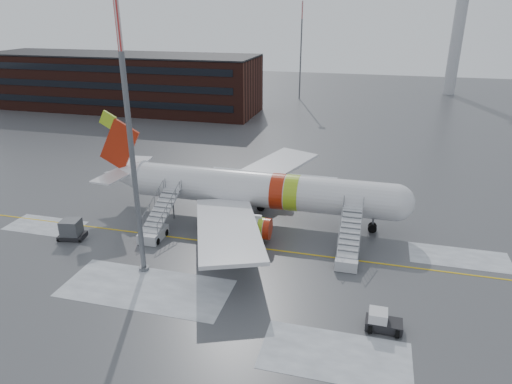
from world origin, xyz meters
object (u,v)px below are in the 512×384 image
(pushback_tug, at_px, (382,321))
(light_mast_near, at_px, (130,136))
(uld_container, at_px, (71,230))
(airstair_fwd, at_px, (348,250))
(airliner, at_px, (252,189))
(airstair_aft, at_px, (156,226))

(pushback_tug, relative_size, light_mast_near, 0.11)
(uld_container, bearing_deg, light_mast_near, -20.10)
(airstair_fwd, relative_size, light_mast_near, 0.33)
(airliner, xyz_separation_m, pushback_tug, (13.95, -15.85, -2.76))
(airliner, bearing_deg, airstair_aft, -141.99)
(airstair_fwd, bearing_deg, airstair_aft, 180.00)
(uld_container, bearing_deg, airstair_aft, 18.58)
(airstair_fwd, xyz_separation_m, airstair_aft, (-19.25, 0.00, 0.00))
(airliner, distance_m, uld_container, 18.94)
(airliner, xyz_separation_m, uld_container, (-16.36, -9.22, -2.47))
(uld_container, distance_m, light_mast_near, 15.42)
(pushback_tug, bearing_deg, airstair_fwd, 108.21)
(pushback_tug, height_order, uld_container, uld_container)
(pushback_tug, distance_m, light_mast_near, 23.75)
(airstair_aft, height_order, light_mast_near, light_mast_near)
(airstair_fwd, distance_m, light_mast_near, 21.65)
(airliner, height_order, airstair_fwd, airliner)
(pushback_tug, relative_size, uld_container, 0.95)
(airliner, distance_m, pushback_tug, 21.30)
(airstair_fwd, height_order, airstair_aft, same)
(airliner, distance_m, airstair_aft, 10.87)
(pushback_tug, height_order, light_mast_near, light_mast_near)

